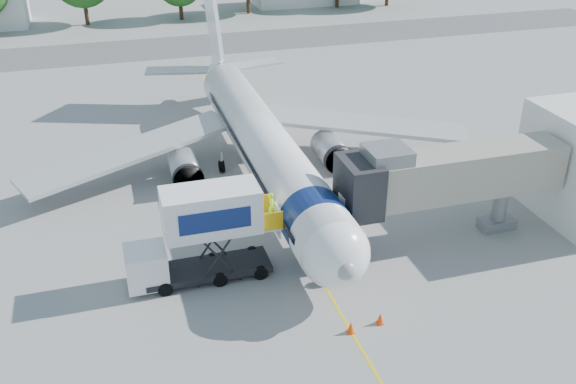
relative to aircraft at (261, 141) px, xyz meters
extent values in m
plane|color=gray|center=(0.00, -4.12, -2.95)|extent=(160.00, 160.00, 0.00)
cube|color=yellow|center=(0.00, -4.12, -2.94)|extent=(0.15, 70.00, 0.01)
cube|color=#59595B|center=(0.00, 37.88, -2.94)|extent=(120.00, 10.00, 0.01)
cylinder|color=white|center=(0.00, -1.12, 0.05)|extent=(3.70, 28.00, 3.70)
sphere|color=white|center=(0.00, -15.12, 0.05)|extent=(3.70, 3.70, 3.70)
sphere|color=gray|center=(0.00, -16.67, 0.05)|extent=(1.10, 1.10, 1.10)
cone|color=white|center=(0.00, 15.88, 0.05)|extent=(3.70, 6.00, 3.70)
cube|color=white|center=(0.00, 16.88, 4.25)|extent=(0.35, 7.26, 8.29)
cube|color=#ACAEB1|center=(9.00, 2.38, -0.65)|extent=(16.17, 9.32, 1.42)
cube|color=#ACAEB1|center=(-9.00, 2.38, -0.65)|extent=(16.17, 9.32, 1.42)
cylinder|color=#999BA0|center=(5.50, 0.38, -1.65)|extent=(2.10, 3.60, 2.10)
cylinder|color=#999BA0|center=(-5.50, 0.38, -1.65)|extent=(2.10, 3.60, 2.10)
cube|color=black|center=(0.00, -15.42, 0.50)|extent=(2.60, 1.39, 0.81)
cylinder|color=navy|center=(0.00, -12.12, 0.05)|extent=(3.73, 2.00, 3.73)
cylinder|color=silver|center=(0.00, -13.62, -2.20)|extent=(0.16, 0.16, 1.50)
cylinder|color=black|center=(0.00, -13.62, -2.63)|extent=(0.25, 0.64, 0.64)
cylinder|color=black|center=(2.60, 1.88, -2.50)|extent=(0.35, 0.90, 0.90)
cylinder|color=black|center=(-2.60, 1.88, -2.50)|extent=(0.35, 0.90, 0.90)
cube|color=#A49D8C|center=(9.00, -11.12, 1.45)|extent=(13.60, 2.60, 2.80)
cube|color=black|center=(2.90, -11.12, 1.45)|extent=(2.00, 3.20, 3.20)
cube|color=slate|center=(4.50, -11.12, 3.25)|extent=(2.40, 2.40, 0.80)
cylinder|color=slate|center=(12.50, -11.12, -1.45)|extent=(0.90, 0.90, 3.00)
cube|color=slate|center=(12.50, -11.12, -2.60)|extent=(2.20, 1.20, 0.70)
cylinder|color=black|center=(11.60, -11.12, -2.60)|extent=(0.30, 0.70, 0.70)
cylinder|color=black|center=(13.40, -11.12, -2.60)|extent=(0.30, 0.70, 0.70)
cube|color=black|center=(-6.00, -11.12, -2.40)|extent=(7.00, 2.30, 0.35)
cube|color=white|center=(-9.30, -11.12, -1.60)|extent=(2.20, 2.20, 2.10)
cube|color=black|center=(-9.30, -11.12, -1.15)|extent=(1.90, 2.10, 0.70)
cube|color=white|center=(-5.60, -11.12, 1.30)|extent=(5.20, 2.40, 2.50)
cube|color=navy|center=(-5.60, -12.34, 1.30)|extent=(3.80, 0.04, 1.20)
cube|color=silver|center=(-2.45, -11.12, 0.10)|extent=(1.10, 2.20, 0.10)
cube|color=#F1B10C|center=(-2.45, -12.17, 0.65)|extent=(1.10, 0.06, 1.10)
cube|color=#F1B10C|center=(-2.45, -10.07, 0.65)|extent=(1.10, 0.06, 1.10)
cylinder|color=black|center=(-3.20, -12.17, -2.55)|extent=(0.80, 0.25, 0.80)
cylinder|color=black|center=(-3.20, -10.07, -2.55)|extent=(0.80, 0.25, 0.80)
cylinder|color=black|center=(-8.50, -12.17, -2.55)|extent=(0.80, 0.25, 0.80)
cylinder|color=black|center=(-8.50, -10.07, -2.55)|extent=(0.80, 0.25, 0.80)
imported|color=#A0F119|center=(-2.24, -11.12, 0.99)|extent=(0.51, 0.68, 1.68)
cube|color=navy|center=(-2.31, -22.09, -1.77)|extent=(2.43, 2.21, 0.36)
cylinder|color=black|center=(-1.10, -21.03, -2.59)|extent=(0.76, 0.43, 0.72)
cone|color=#F6450C|center=(-0.05, -17.86, -2.62)|extent=(0.41, 0.41, 0.65)
cube|color=#F6450C|center=(-0.05, -17.86, -2.93)|extent=(0.37, 0.37, 0.04)
cone|color=#F6450C|center=(1.63, -17.64, -2.62)|extent=(0.41, 0.41, 0.65)
cube|color=#F6450C|center=(1.63, -17.64, -2.93)|extent=(0.37, 0.37, 0.04)
cylinder|color=#382314|center=(-11.26, 52.90, -1.05)|extent=(0.56, 0.56, 3.79)
cylinder|color=#382314|center=(1.71, 52.39, -1.43)|extent=(0.56, 0.56, 3.03)
cylinder|color=#382314|center=(11.80, 53.46, -1.20)|extent=(0.56, 0.56, 3.50)
camera|label=1|loc=(-10.15, -40.84, 18.19)|focal=40.00mm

